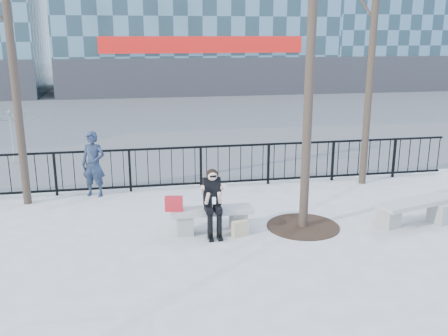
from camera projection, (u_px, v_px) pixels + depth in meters
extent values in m
plane|color=#9B9A96|center=(212.00, 231.00, 10.11)|extent=(120.00, 120.00, 0.00)
cube|color=#474747|center=(163.00, 115.00, 24.34)|extent=(60.00, 23.00, 0.01)
cube|color=black|center=(193.00, 147.00, 12.67)|extent=(14.00, 0.05, 0.05)
cube|color=black|center=(193.00, 183.00, 12.92)|extent=(14.00, 0.05, 0.05)
cube|color=#2D2D30|center=(203.00, 78.00, 31.16)|extent=(18.00, 0.08, 2.40)
cube|color=red|center=(203.00, 45.00, 30.58)|extent=(12.60, 0.12, 1.00)
cylinder|color=black|center=(311.00, 41.00, 9.36)|extent=(0.18, 0.18, 7.50)
cylinder|color=black|center=(13.00, 63.00, 10.93)|extent=(0.18, 0.18, 6.50)
cylinder|color=black|center=(372.00, 49.00, 12.45)|extent=(0.18, 0.18, 7.00)
cylinder|color=black|center=(303.00, 226.00, 10.34)|extent=(1.50, 1.50, 0.02)
cube|color=slate|center=(185.00, 224.00, 9.96)|extent=(0.32, 0.38, 0.40)
cube|color=slate|center=(238.00, 220.00, 10.15)|extent=(0.32, 0.38, 0.40)
cube|color=gray|center=(212.00, 211.00, 9.99)|extent=(1.65, 0.46, 0.09)
cube|color=slate|center=(388.00, 216.00, 10.33)|extent=(0.34, 0.41, 0.43)
cube|color=slate|center=(440.00, 213.00, 10.54)|extent=(0.34, 0.41, 0.43)
cube|color=gray|center=(416.00, 203.00, 10.36)|extent=(1.77, 0.49, 0.10)
cube|color=#B4161F|center=(174.00, 204.00, 9.83)|extent=(0.37, 0.22, 0.29)
cube|color=beige|center=(240.00, 229.00, 9.83)|extent=(0.36, 0.22, 0.32)
imported|color=black|center=(94.00, 164.00, 12.12)|extent=(0.68, 0.56, 1.61)
imported|color=#BFCF2E|center=(11.00, 137.00, 15.08)|extent=(2.08, 2.12, 1.71)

